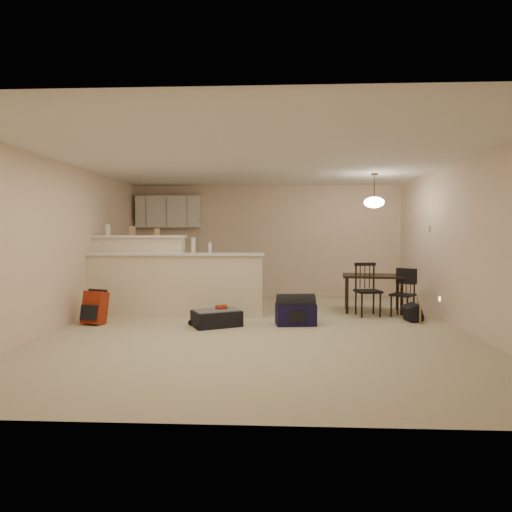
# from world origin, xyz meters

# --- Properties ---
(room) EXTENTS (7.00, 7.02, 2.50)m
(room) POSITION_xyz_m (0.00, 0.00, 1.25)
(room) COLOR beige
(room) RESTS_ON ground
(breakfast_bar) EXTENTS (3.08, 0.58, 1.39)m
(breakfast_bar) POSITION_xyz_m (-1.76, 0.98, 0.61)
(breakfast_bar) COLOR beige
(breakfast_bar) RESTS_ON ground
(upper_cabinets) EXTENTS (1.40, 0.34, 0.70)m
(upper_cabinets) POSITION_xyz_m (-2.20, 3.32, 1.90)
(upper_cabinets) COLOR white
(upper_cabinets) RESTS_ON room
(kitchen_counter) EXTENTS (1.80, 0.60, 0.90)m
(kitchen_counter) POSITION_xyz_m (-2.00, 3.19, 0.45)
(kitchen_counter) COLOR white
(kitchen_counter) RESTS_ON ground
(thermostat) EXTENTS (0.02, 0.12, 0.12)m
(thermostat) POSITION_xyz_m (2.98, 1.55, 1.50)
(thermostat) COLOR beige
(thermostat) RESTS_ON room
(jar) EXTENTS (0.10, 0.10, 0.20)m
(jar) POSITION_xyz_m (-2.75, 1.12, 1.49)
(jar) COLOR silver
(jar) RESTS_ON breakfast_bar
(cereal_box) EXTENTS (0.10, 0.07, 0.16)m
(cereal_box) POSITION_xyz_m (-2.31, 1.12, 1.47)
(cereal_box) COLOR #A58255
(cereal_box) RESTS_ON breakfast_bar
(small_box) EXTENTS (0.08, 0.06, 0.12)m
(small_box) POSITION_xyz_m (-1.86, 1.12, 1.45)
(small_box) COLOR #A58255
(small_box) RESTS_ON breakfast_bar
(bottle_a) EXTENTS (0.07, 0.07, 0.26)m
(bottle_a) POSITION_xyz_m (-1.19, 0.90, 1.22)
(bottle_a) COLOR silver
(bottle_a) RESTS_ON breakfast_bar
(bottle_b) EXTENTS (0.06, 0.06, 0.18)m
(bottle_b) POSITION_xyz_m (-0.90, 0.90, 1.18)
(bottle_b) COLOR silver
(bottle_b) RESTS_ON breakfast_bar
(dining_table) EXTENTS (1.15, 0.84, 0.67)m
(dining_table) POSITION_xyz_m (1.99, 1.49, 0.59)
(dining_table) COLOR black
(dining_table) RESTS_ON ground
(pendant_lamp) EXTENTS (0.36, 0.36, 0.62)m
(pendant_lamp) POSITION_xyz_m (1.99, 1.49, 1.99)
(pendant_lamp) COLOR brown
(pendant_lamp) RESTS_ON room
(dining_chair_near) EXTENTS (0.46, 0.44, 0.91)m
(dining_chair_near) POSITION_xyz_m (1.81, 1.05, 0.46)
(dining_chair_near) COLOR black
(dining_chair_near) RESTS_ON ground
(dining_chair_far) EXTENTS (0.48, 0.48, 0.80)m
(dining_chair_far) POSITION_xyz_m (2.39, 1.00, 0.40)
(dining_chair_far) COLOR black
(dining_chair_far) RESTS_ON ground
(suitcase) EXTENTS (0.84, 0.73, 0.24)m
(suitcase) POSITION_xyz_m (-0.68, 0.08, 0.12)
(suitcase) COLOR black
(suitcase) RESTS_ON ground
(red_backpack) EXTENTS (0.39, 0.30, 0.51)m
(red_backpack) POSITION_xyz_m (-2.61, 0.15, 0.26)
(red_backpack) COLOR #9B2911
(red_backpack) RESTS_ON ground
(navy_duffel) EXTENTS (0.65, 0.41, 0.33)m
(navy_duffel) POSITION_xyz_m (0.54, 0.23, 0.17)
(navy_duffel) COLOR black
(navy_duffel) RESTS_ON ground
(black_daypack) EXTENTS (0.25, 0.33, 0.27)m
(black_daypack) POSITION_xyz_m (2.44, 0.61, 0.13)
(black_daypack) COLOR black
(black_daypack) RESTS_ON ground
(cardboard_sheet) EXTENTS (0.11, 0.47, 0.36)m
(cardboard_sheet) POSITION_xyz_m (2.55, 0.61, 0.18)
(cardboard_sheet) COLOR #A58255
(cardboard_sheet) RESTS_ON ground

